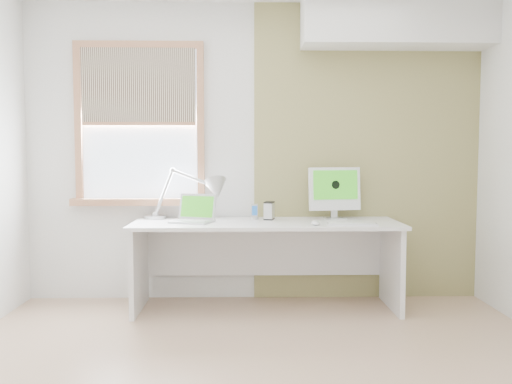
{
  "coord_description": "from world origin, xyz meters",
  "views": [
    {
      "loc": [
        -0.09,
        -2.97,
        1.29
      ],
      "look_at": [
        0.0,
        1.05,
        1.0
      ],
      "focal_mm": 37.35,
      "sensor_mm": 36.0,
      "label": 1
    }
  ],
  "objects_px": {
    "external_drive": "(269,211)",
    "laptop": "(194,215)",
    "desk": "(266,244)",
    "imac": "(335,190)",
    "desk_lamp": "(205,192)"
  },
  "relations": [
    {
      "from": "imac",
      "to": "laptop",
      "type": "bearing_deg",
      "value": -170.69
    },
    {
      "from": "external_drive",
      "to": "imac",
      "type": "bearing_deg",
      "value": 4.9
    },
    {
      "from": "desk_lamp",
      "to": "imac",
      "type": "xyz_separation_m",
      "value": [
        1.12,
        0.03,
        0.02
      ]
    },
    {
      "from": "desk_lamp",
      "to": "external_drive",
      "type": "xyz_separation_m",
      "value": [
        0.55,
        -0.02,
        -0.16
      ]
    },
    {
      "from": "desk",
      "to": "desk_lamp",
      "type": "xyz_separation_m",
      "value": [
        -0.52,
        0.11,
        0.43
      ]
    },
    {
      "from": "laptop",
      "to": "imac",
      "type": "xyz_separation_m",
      "value": [
        1.19,
        0.2,
        0.19
      ]
    },
    {
      "from": "laptop",
      "to": "desk",
      "type": "bearing_deg",
      "value": 5.66
    },
    {
      "from": "desk",
      "to": "imac",
      "type": "relative_size",
      "value": 4.8
    },
    {
      "from": "external_drive",
      "to": "imac",
      "type": "distance_m",
      "value": 0.59
    },
    {
      "from": "desk",
      "to": "desk_lamp",
      "type": "relative_size",
      "value": 2.86
    },
    {
      "from": "desk_lamp",
      "to": "imac",
      "type": "relative_size",
      "value": 1.68
    },
    {
      "from": "external_drive",
      "to": "laptop",
      "type": "bearing_deg",
      "value": -166.8
    },
    {
      "from": "laptop",
      "to": "imac",
      "type": "relative_size",
      "value": 0.85
    },
    {
      "from": "desk",
      "to": "desk_lamp",
      "type": "height_order",
      "value": "desk_lamp"
    },
    {
      "from": "desk",
      "to": "external_drive",
      "type": "distance_m",
      "value": 0.29
    }
  ]
}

